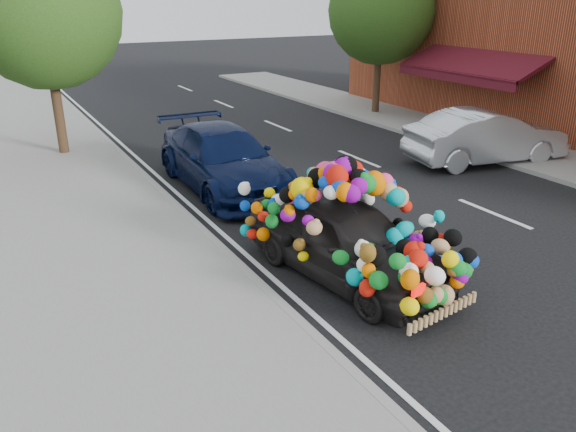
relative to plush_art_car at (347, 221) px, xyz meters
name	(u,v)px	position (x,y,z in m)	size (l,w,h in m)	color
ground	(359,247)	(0.89, 0.82, -1.01)	(100.00, 100.00, 0.00)	black
sidewalk	(131,301)	(-3.41, 0.82, -0.95)	(4.00, 60.00, 0.12)	gray
kerb	(246,272)	(-1.46, 0.82, -0.95)	(0.15, 60.00, 0.13)	gray
footpath_far	(524,152)	(9.09, 3.82, -0.95)	(3.00, 40.00, 0.12)	gray
lane_markings	(493,213)	(4.49, 0.82, -1.00)	(6.00, 50.00, 0.01)	silver
tree_near_sidewalk	(43,11)	(-2.91, 10.32, 3.01)	(4.20, 4.20, 6.13)	#332114
tree_far_b	(381,10)	(8.89, 10.82, 2.88)	(4.00, 4.00, 5.90)	#332114
plush_art_car	(347,221)	(0.00, 0.00, 0.00)	(2.53, 4.37, 1.99)	black
navy_sedan	(223,159)	(0.06, 5.32, -0.28)	(2.06, 5.06, 1.47)	black
silver_hatchback	(486,137)	(7.34, 3.79, -0.27)	(1.58, 4.52, 1.49)	#B9BCC0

